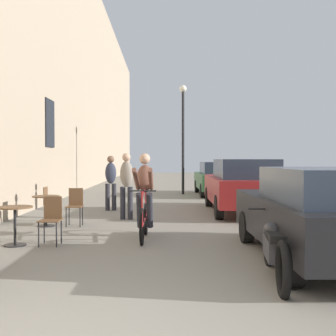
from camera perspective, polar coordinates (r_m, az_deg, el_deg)
building_facade_left at (r=18.14m, az=-14.93°, el=15.53°), size 0.54×68.00×12.15m
cafe_table_mid at (r=8.16m, az=-20.36°, el=-6.40°), size 0.64×0.64×0.72m
cafe_chair_mid_toward_street at (r=8.04m, az=-15.79°, el=-6.50°), size 0.39×0.39×0.89m
cafe_table_far at (r=10.24m, az=-16.47°, el=-4.81°), size 0.64×0.64×0.72m
cafe_chair_far_toward_street at (r=10.84m, az=-16.00°, el=-4.49°), size 0.38×0.38×0.89m
cafe_chair_far_toward_wall at (r=10.16m, az=-12.69°, el=-4.86°), size 0.38×0.38×0.89m
cyclist_on_bicycle at (r=8.36m, az=-3.27°, el=-4.14°), size 0.52×1.76×1.74m
pedestrian_near at (r=10.92m, az=-5.76°, el=-1.93°), size 0.37×0.29×1.75m
pedestrian_mid at (r=12.88m, az=-7.90°, el=-1.59°), size 0.37×0.29×1.69m
street_lamp at (r=18.67m, az=2.09°, el=5.94°), size 0.32×0.32×4.90m
parked_car_nearest at (r=6.83m, az=19.78°, el=-5.87°), size 1.75×4.12×1.47m
parked_car_second at (r=12.40m, az=10.20°, el=-2.32°), size 1.96×4.50×1.59m
parked_car_third at (r=18.19m, az=6.84°, el=-1.37°), size 1.74×4.09×1.45m
parked_motorcycle at (r=5.83m, az=14.53°, el=-10.62°), size 0.62×2.14×0.92m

